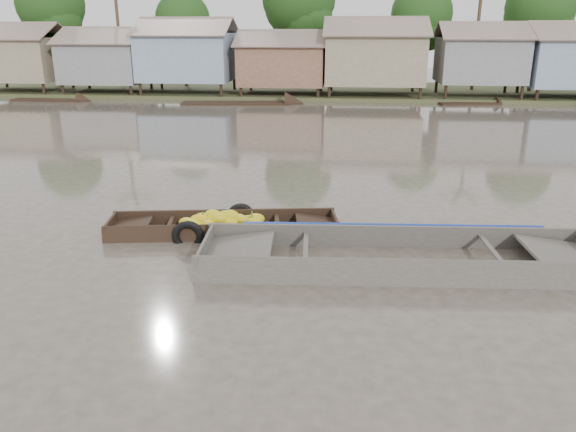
# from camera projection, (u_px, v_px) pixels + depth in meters

# --- Properties ---
(ground) EXTENTS (120.00, 120.00, 0.00)m
(ground) POSITION_uv_depth(u_px,v_px,m) (306.00, 271.00, 11.50)
(ground) COLOR #464036
(ground) RESTS_ON ground
(riverbank) EXTENTS (120.00, 12.47, 10.22)m
(riverbank) POSITION_uv_depth(u_px,v_px,m) (381.00, 51.00, 40.24)
(riverbank) COLOR #384723
(riverbank) RESTS_ON ground
(banana_boat) EXTENTS (5.68, 2.16, 0.79)m
(banana_boat) POSITION_uv_depth(u_px,v_px,m) (220.00, 226.00, 13.63)
(banana_boat) COLOR black
(banana_boat) RESTS_ON ground
(viewer_boat) EXTENTS (8.40, 2.66, 0.67)m
(viewer_boat) POSITION_uv_depth(u_px,v_px,m) (398.00, 261.00, 11.79)
(viewer_boat) COLOR #3C3733
(viewer_boat) RESTS_ON ground
(distant_boats) EXTENTS (48.01, 14.82, 1.38)m
(distant_boats) POSITION_uv_depth(u_px,v_px,m) (557.00, 108.00, 32.85)
(distant_boats) COLOR black
(distant_boats) RESTS_ON ground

